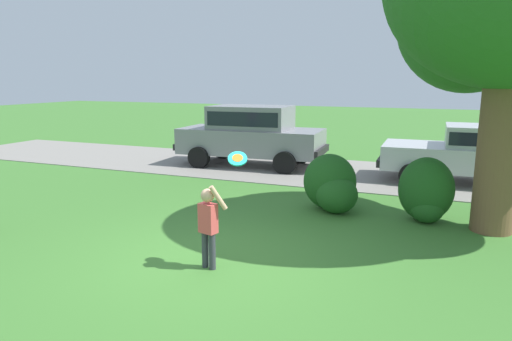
{
  "coord_description": "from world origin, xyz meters",
  "views": [
    {
      "loc": [
        3.18,
        -5.94,
        2.76
      ],
      "look_at": [
        0.06,
        1.71,
        1.1
      ],
      "focal_mm": 32.14,
      "sensor_mm": 36.0,
      "label": 1
    }
  ],
  "objects_px": {
    "parked_sedan": "(469,152)",
    "parked_suv": "(251,132)",
    "frisbee": "(238,159)",
    "child_thrower": "(208,222)"
  },
  "relations": [
    {
      "from": "parked_sedan",
      "to": "parked_suv",
      "type": "distance_m",
      "value": 6.36
    },
    {
      "from": "parked_sedan",
      "to": "frisbee",
      "type": "relative_size",
      "value": 13.95
    },
    {
      "from": "child_thrower",
      "to": "frisbee",
      "type": "relative_size",
      "value": 4.05
    },
    {
      "from": "parked_sedan",
      "to": "child_thrower",
      "type": "bearing_deg",
      "value": -116.39
    },
    {
      "from": "parked_sedan",
      "to": "parked_suv",
      "type": "bearing_deg",
      "value": 178.72
    },
    {
      "from": "child_thrower",
      "to": "frisbee",
      "type": "xyz_separation_m",
      "value": [
        0.36,
        0.26,
        0.91
      ]
    },
    {
      "from": "parked_sedan",
      "to": "parked_suv",
      "type": "xyz_separation_m",
      "value": [
        -6.35,
        0.14,
        0.23
      ]
    },
    {
      "from": "parked_suv",
      "to": "child_thrower",
      "type": "distance_m",
      "value": 8.17
    },
    {
      "from": "parked_suv",
      "to": "frisbee",
      "type": "bearing_deg",
      "value": -68.56
    },
    {
      "from": "frisbee",
      "to": "parked_suv",
      "type": "bearing_deg",
      "value": 111.44
    }
  ]
}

